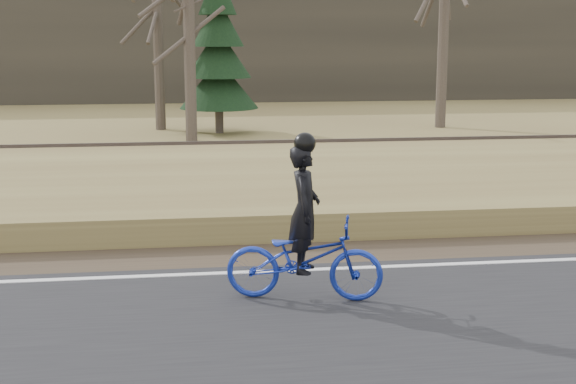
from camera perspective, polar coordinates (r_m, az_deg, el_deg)
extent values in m
plane|color=olive|center=(11.69, 16.02, -5.36)|extent=(120.00, 120.00, 0.00)
cube|color=silver|center=(11.85, 15.65, -4.79)|extent=(120.00, 0.12, 0.01)
cube|color=#473A2B|center=(12.75, 13.88, -3.78)|extent=(120.00, 1.60, 0.04)
cube|color=olive|center=(15.46, 9.86, -0.25)|extent=(120.00, 5.00, 0.44)
cube|color=slate|center=(19.05, 6.45, 2.02)|extent=(120.00, 3.00, 0.45)
cube|color=black|center=(19.01, 6.47, 2.89)|extent=(120.00, 2.40, 0.14)
cube|color=brown|center=(18.30, 7.02, 3.02)|extent=(120.00, 0.07, 0.15)
cube|color=brown|center=(19.68, 5.96, 3.62)|extent=(120.00, 0.07, 0.15)
cube|color=#383328|center=(40.50, -1.18, 10.86)|extent=(120.00, 4.00, 6.00)
imported|color=#162A99|center=(9.75, 1.17, -4.79)|extent=(2.01, 1.10, 1.00)
imported|color=black|center=(9.60, 1.18, -1.21)|extent=(0.49, 0.64, 1.55)
sphere|color=black|center=(9.46, 1.20, 3.48)|extent=(0.26, 0.26, 0.26)
cylinder|color=#51463B|center=(27.79, -9.26, 12.24)|extent=(0.36, 0.36, 7.62)
cylinder|color=#51463B|center=(24.60, -7.05, 11.64)|extent=(0.36, 0.36, 6.93)
cylinder|color=#51463B|center=(26.73, -4.91, 5.38)|extent=(0.28, 0.28, 1.10)
cone|color=black|center=(26.64, -4.95, 7.67)|extent=(2.60, 2.60, 1.60)
cone|color=black|center=(26.60, -4.98, 9.84)|extent=(2.15, 2.15, 1.60)
cone|color=black|center=(26.59, -5.02, 12.00)|extent=(1.70, 1.70, 1.60)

